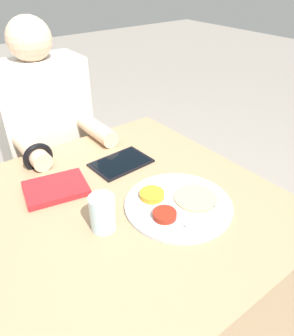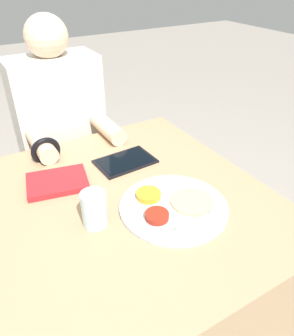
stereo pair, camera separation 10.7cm
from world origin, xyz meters
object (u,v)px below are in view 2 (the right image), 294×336
Objects in this scene: thali_tray at (173,206)px; red_notebook at (57,182)px; drinking_glass at (94,209)px; tablet_device at (125,161)px; person_diner at (65,155)px.

thali_tray reaches higher than red_notebook.
red_notebook is 2.07× the size of drinking_glass.
red_notebook is at bearing -178.13° from tablet_device.
tablet_device is (-0.00, 0.31, -0.00)m from thali_tray.
drinking_glass reaches higher than red_notebook.
person_diner is at bearing 97.89° from thali_tray.
thali_tray is 0.78m from person_diner.
drinking_glass is (-0.12, -0.69, 0.22)m from person_diner.
person_diner reaches higher than tablet_device.
drinking_glass is (-0.23, 0.06, 0.05)m from thali_tray.
red_notebook is (-0.26, 0.30, 0.00)m from thali_tray.
tablet_device is at bearing 90.31° from thali_tray.
thali_tray is at bearing -13.65° from drinking_glass.
drinking_glass is (-0.23, -0.25, 0.05)m from tablet_device.
thali_tray is 1.48× the size of red_notebook.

